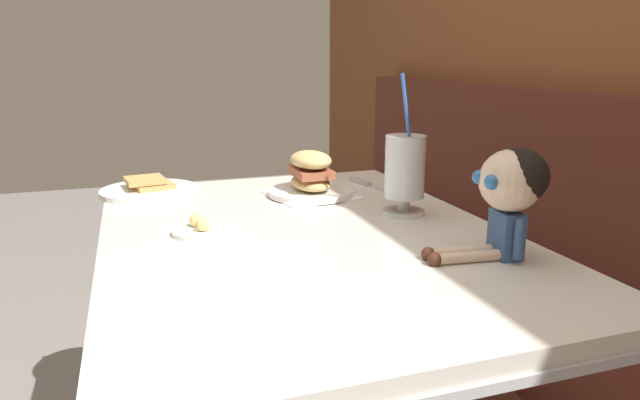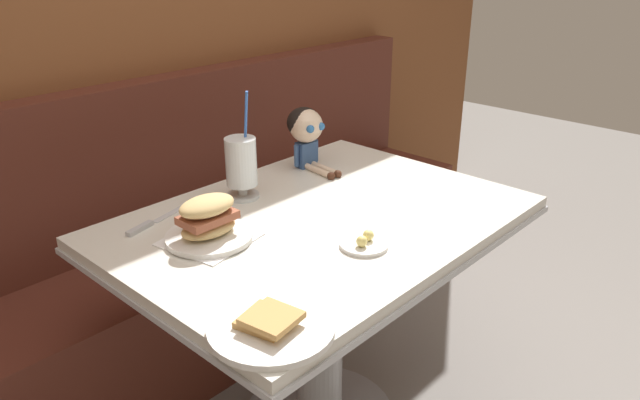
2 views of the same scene
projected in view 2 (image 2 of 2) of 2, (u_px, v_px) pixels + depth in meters
wood_panel_wall at (128, 15)px, 2.02m from camera, size 4.40×0.08×2.40m
booth_bench at (193, 269)px, 2.21m from camera, size 2.60×0.48×1.00m
diner_table at (319, 278)px, 1.73m from camera, size 1.11×0.81×0.74m
toast_plate at (271, 326)px, 1.17m from camera, size 0.25×0.25×0.04m
milkshake_glass at (241, 165)px, 1.73m from camera, size 0.10×0.10×0.32m
sandwich_plate at (208, 223)px, 1.51m from camera, size 0.23×0.23×0.12m
butter_saucer at (364, 243)px, 1.49m from camera, size 0.12×0.12×0.04m
butter_knife at (149, 224)px, 1.60m from camera, size 0.23×0.08×0.01m
seated_doll at (306, 129)px, 1.96m from camera, size 0.12×0.22×0.20m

